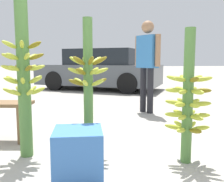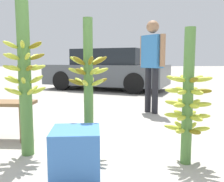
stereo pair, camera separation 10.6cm
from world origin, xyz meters
The scene contains 7 objects.
ground_plane centered at (0.00, 0.00, 0.00)m, with size 80.00×80.00×0.00m, color #9E998E.
banana_stalk_left centered at (-0.74, 0.44, 0.82)m, with size 0.43×0.43×1.58m.
banana_stalk_center centered at (-0.10, 0.46, 0.76)m, with size 0.43×0.43×1.43m.
banana_stalk_right centered at (0.85, 0.11, 0.62)m, with size 0.43×0.43×1.29m.
vendor_person centered at (1.03, 2.47, 1.03)m, with size 0.41×0.58×1.72m.
parked_car centered at (0.39, 6.41, 0.66)m, with size 4.46×3.42×1.36m.
produce_crate centered at (-0.19, -0.08, 0.21)m, with size 0.41×0.41×0.41m.
Camera 1 is at (-0.12, -2.15, 0.99)m, focal length 40.00 mm.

